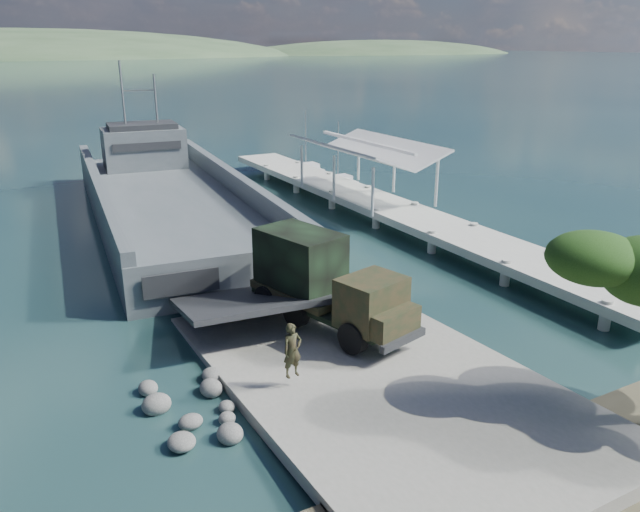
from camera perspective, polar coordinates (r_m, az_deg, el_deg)
The scene contains 10 objects.
ground at distance 24.27m, azimuth 3.59°, elevation -10.53°, with size 1400.00×1400.00×0.00m, color #1A3C3F.
boat_ramp at distance 23.43m, azimuth 4.93°, elevation -11.04°, with size 10.00×18.00×0.50m, color gray.
shoreline_rocks at distance 22.44m, azimuth -11.05°, elevation -13.56°, with size 3.20×5.60×0.90m, color #51514F, non-canonical shape.
distant_headlands at distance 581.14m, azimuth -23.69°, elevation 16.29°, with size 1000.00×240.00×48.00m, color #314C2F, non-canonical shape.
pier at distance 45.16m, azimuth 4.93°, elevation 5.67°, with size 6.40×44.00×6.10m.
landing_craft at distance 45.09m, azimuth -13.54°, elevation 4.32°, with size 13.01×39.14×11.43m.
military_truck at distance 26.33m, azimuth 0.24°, elevation -2.33°, with size 4.40×8.45×3.76m.
soldier at distance 21.91m, azimuth -2.53°, elevation -9.52°, with size 0.72×0.48×1.98m, color black.
sailboat_near at distance 55.39m, azimuth 1.70°, elevation 6.84°, with size 1.52×4.72×5.70m.
sailboat_far at distance 60.56m, azimuth -1.24°, elevation 7.92°, with size 1.56×5.11×6.20m.
Camera 1 is at (-11.45, -17.76, 11.94)m, focal length 35.00 mm.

